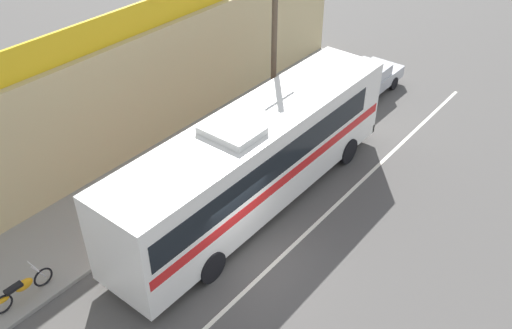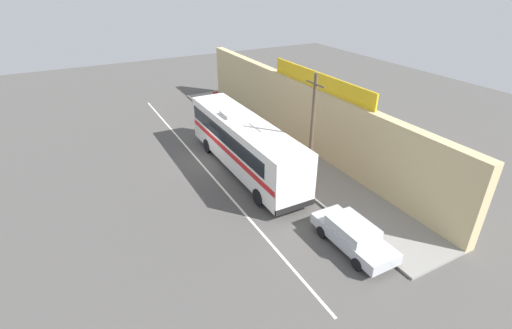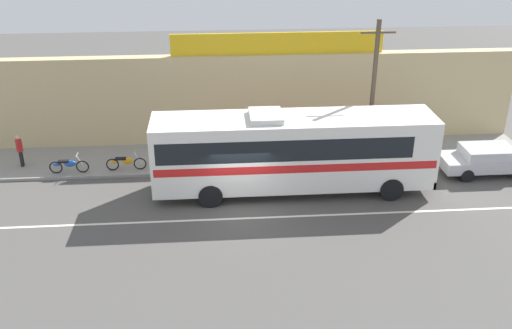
{
  "view_description": "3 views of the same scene",
  "coord_description": "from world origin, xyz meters",
  "px_view_note": "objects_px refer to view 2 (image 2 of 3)",
  "views": [
    {
      "loc": [
        -9.53,
        -8.0,
        12.64
      ],
      "look_at": [
        2.55,
        1.66,
        1.53
      ],
      "focal_mm": 38.6,
      "sensor_mm": 36.0,
      "label": 1
    },
    {
      "loc": [
        22.28,
        -8.28,
        12.11
      ],
      "look_at": [
        4.36,
        1.35,
        1.33
      ],
      "focal_mm": 25.97,
      "sensor_mm": 36.0,
      "label": 2
    },
    {
      "loc": [
        -1.02,
        -21.55,
        12.41
      ],
      "look_at": [
        0.77,
        1.64,
        1.31
      ],
      "focal_mm": 40.55,
      "sensor_mm": 36.0,
      "label": 3
    }
  ],
  "objects_px": {
    "intercity_bus": "(244,141)",
    "pedestrian_far_left": "(215,96)",
    "motorcycle_green": "(216,110)",
    "parked_car": "(353,235)",
    "utility_pole": "(312,132)",
    "motorcycle_red": "(229,119)"
  },
  "relations": [
    {
      "from": "utility_pole",
      "to": "pedestrian_far_left",
      "type": "height_order",
      "value": "utility_pole"
    },
    {
      "from": "motorcycle_green",
      "to": "pedestrian_far_left",
      "type": "relative_size",
      "value": 1.15
    },
    {
      "from": "parked_car",
      "to": "motorcycle_green",
      "type": "relative_size",
      "value": 2.44
    },
    {
      "from": "utility_pole",
      "to": "motorcycle_red",
      "type": "xyz_separation_m",
      "value": [
        -11.81,
        0.07,
        -3.24
      ]
    },
    {
      "from": "utility_pole",
      "to": "motorcycle_red",
      "type": "bearing_deg",
      "value": 179.67
    },
    {
      "from": "intercity_bus",
      "to": "motorcycle_green",
      "type": "distance_m",
      "value": 10.73
    },
    {
      "from": "parked_car",
      "to": "motorcycle_red",
      "type": "height_order",
      "value": "parked_car"
    },
    {
      "from": "motorcycle_red",
      "to": "parked_car",
      "type": "bearing_deg",
      "value": -4.54
    },
    {
      "from": "parked_car",
      "to": "motorcycle_red",
      "type": "bearing_deg",
      "value": 175.46
    },
    {
      "from": "intercity_bus",
      "to": "pedestrian_far_left",
      "type": "relative_size",
      "value": 7.63
    },
    {
      "from": "motorcycle_green",
      "to": "pedestrian_far_left",
      "type": "bearing_deg",
      "value": 158.31
    },
    {
      "from": "intercity_bus",
      "to": "motorcycle_green",
      "type": "xyz_separation_m",
      "value": [
        -10.36,
        2.33,
        -1.5
      ]
    },
    {
      "from": "parked_car",
      "to": "utility_pole",
      "type": "height_order",
      "value": "utility_pole"
    },
    {
      "from": "intercity_bus",
      "to": "pedestrian_far_left",
      "type": "xyz_separation_m",
      "value": [
        -12.81,
        3.3,
        -0.99
      ]
    },
    {
      "from": "utility_pole",
      "to": "motorcycle_green",
      "type": "height_order",
      "value": "utility_pole"
    },
    {
      "from": "utility_pole",
      "to": "intercity_bus",
      "type": "bearing_deg",
      "value": -150.07
    },
    {
      "from": "intercity_bus",
      "to": "pedestrian_far_left",
      "type": "bearing_deg",
      "value": 165.53
    },
    {
      "from": "utility_pole",
      "to": "motorcycle_red",
      "type": "distance_m",
      "value": 12.25
    },
    {
      "from": "intercity_bus",
      "to": "motorcycle_red",
      "type": "height_order",
      "value": "intercity_bus"
    },
    {
      "from": "intercity_bus",
      "to": "motorcycle_red",
      "type": "distance_m",
      "value": 8.2
    },
    {
      "from": "utility_pole",
      "to": "motorcycle_green",
      "type": "xyz_separation_m",
      "value": [
        -14.49,
        -0.04,
        -3.24
      ]
    },
    {
      "from": "parked_car",
      "to": "motorcycle_green",
      "type": "height_order",
      "value": "parked_car"
    }
  ]
}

